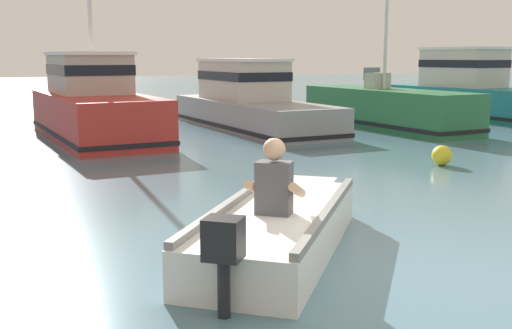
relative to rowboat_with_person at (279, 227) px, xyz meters
name	(u,v)px	position (x,y,z in m)	size (l,w,h in m)	color
ground_plane	(436,283)	(0.95, -1.34, -0.25)	(120.00, 120.00, 0.00)	slate
rowboat_with_person	(279,227)	(0.00, 0.00, 0.00)	(2.74, 3.31, 1.19)	white
moored_boat_red	(94,106)	(-0.88, 9.77, 0.54)	(2.84, 6.09, 4.83)	#B72D28
moored_boat_grey	(249,103)	(3.38, 10.58, 0.45)	(2.81, 6.95, 1.91)	gray
moored_boat_green	(386,109)	(6.95, 9.26, 0.27)	(2.40, 6.00, 3.64)	#287042
moored_boat_teal	(470,92)	(11.14, 10.99, 0.59)	(2.96, 6.08, 2.27)	#1E727A
mooring_buoy	(442,155)	(4.69, 3.68, -0.07)	(0.37, 0.37, 0.37)	yellow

